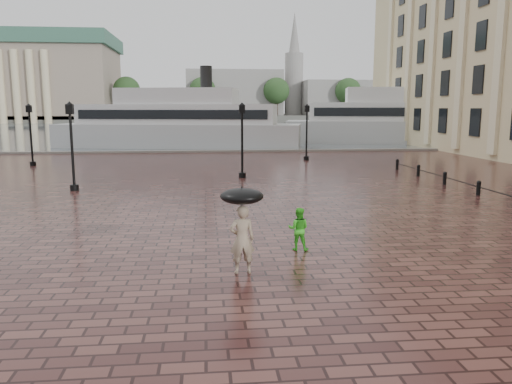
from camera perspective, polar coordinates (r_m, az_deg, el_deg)
ground at (r=16.82m, az=-8.37°, el=-5.01°), size 300.00×300.00×0.00m
harbour_water at (r=108.35m, az=-6.18°, el=7.28°), size 240.00×240.00×0.00m
quay_edge at (r=48.45m, az=-6.68°, el=4.52°), size 80.00×0.60×0.30m
far_shore at (r=176.29m, az=-6.03°, el=8.46°), size 300.00×60.00×2.00m
museum at (r=170.56m, az=-25.38°, el=11.92°), size 57.00×32.50×26.00m
distant_skyline at (r=172.94m, az=10.38°, el=11.14°), size 102.50×22.00×33.00m
far_trees at (r=154.35m, az=-6.12°, el=11.44°), size 188.00×8.00×13.50m
bollard_row at (r=26.57m, az=24.09°, el=0.49°), size 0.22×21.22×0.73m
street_lamps at (r=33.90m, az=-9.69°, el=6.25°), size 21.44×14.44×4.40m
adult_pedestrian at (r=12.80m, az=-1.60°, el=-5.43°), size 0.68×0.47×1.78m
child_pedestrian at (r=14.96m, az=4.88°, el=-4.23°), size 0.74×0.64×1.29m
ferry_near at (r=54.99m, az=-8.85°, el=7.76°), size 26.95×11.85×8.60m
ferry_far at (r=63.71m, az=16.28°, el=7.86°), size 28.54×12.55×9.10m
umbrella at (r=12.56m, az=-1.63°, el=-0.49°), size 1.10×1.10×1.17m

